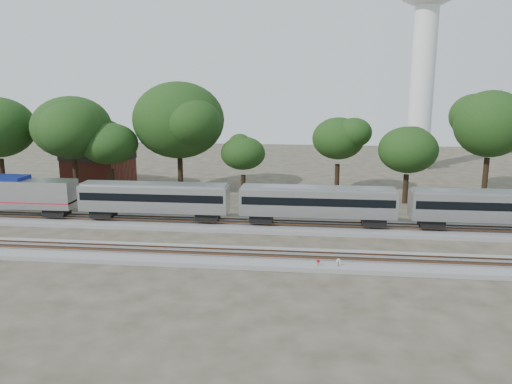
% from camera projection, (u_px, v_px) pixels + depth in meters
% --- Properties ---
extents(ground, '(160.00, 160.00, 0.00)m').
position_uv_depth(ground, '(243.00, 245.00, 47.35)').
color(ground, '#383328').
rests_on(ground, ground).
extents(track_far, '(160.00, 5.00, 0.73)m').
position_uv_depth(track_far, '(250.00, 225.00, 53.13)').
color(track_far, slate).
rests_on(track_far, ground).
extents(track_near, '(160.00, 5.00, 0.73)m').
position_uv_depth(track_near, '(237.00, 257.00, 43.42)').
color(track_near, slate).
rests_on(track_near, ground).
extents(train, '(101.39, 2.89, 4.25)m').
position_uv_depth(train, '(405.00, 204.00, 50.81)').
color(train, '#B4B6BB').
rests_on(train, ground).
extents(switch_stand_red, '(0.29, 0.05, 0.92)m').
position_uv_depth(switch_stand_red, '(318.00, 263.00, 40.80)').
color(switch_stand_red, '#512D19').
rests_on(switch_stand_red, ground).
extents(switch_stand_white, '(0.33, 0.10, 1.05)m').
position_uv_depth(switch_stand_white, '(338.00, 263.00, 40.64)').
color(switch_stand_white, '#512D19').
rests_on(switch_stand_white, ground).
extents(switch_lever, '(0.55, 0.39, 0.30)m').
position_uv_depth(switch_lever, '(308.00, 265.00, 41.56)').
color(switch_lever, '#512D19').
rests_on(switch_lever, ground).
extents(brick_building, '(10.71, 8.61, 4.54)m').
position_uv_depth(brick_building, '(99.00, 168.00, 76.30)').
color(brick_building, brown).
rests_on(brick_building, ground).
extents(tree_1, '(9.49, 9.49, 13.38)m').
position_uv_depth(tree_1, '(72.00, 127.00, 65.51)').
color(tree_1, black).
rests_on(tree_1, ground).
extents(tree_2, '(7.46, 7.46, 10.51)m').
position_uv_depth(tree_2, '(109.00, 144.00, 64.71)').
color(tree_2, black).
rests_on(tree_2, ground).
extents(tree_3, '(10.33, 10.33, 14.56)m').
position_uv_depth(tree_3, '(179.00, 120.00, 66.95)').
color(tree_3, black).
rests_on(tree_3, ground).
extents(tree_4, '(6.31, 6.31, 8.89)m').
position_uv_depth(tree_4, '(243.00, 153.00, 64.11)').
color(tree_4, black).
rests_on(tree_4, ground).
extents(tree_5, '(7.80, 7.80, 11.00)m').
position_uv_depth(tree_5, '(338.00, 139.00, 67.74)').
color(tree_5, black).
rests_on(tree_5, ground).
extents(tree_6, '(6.96, 6.96, 9.82)m').
position_uv_depth(tree_6, '(408.00, 150.00, 62.44)').
color(tree_6, black).
rests_on(tree_6, ground).
extents(tree_7, '(9.94, 9.94, 14.02)m').
position_uv_depth(tree_7, '(490.00, 124.00, 65.46)').
color(tree_7, black).
rests_on(tree_7, ground).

